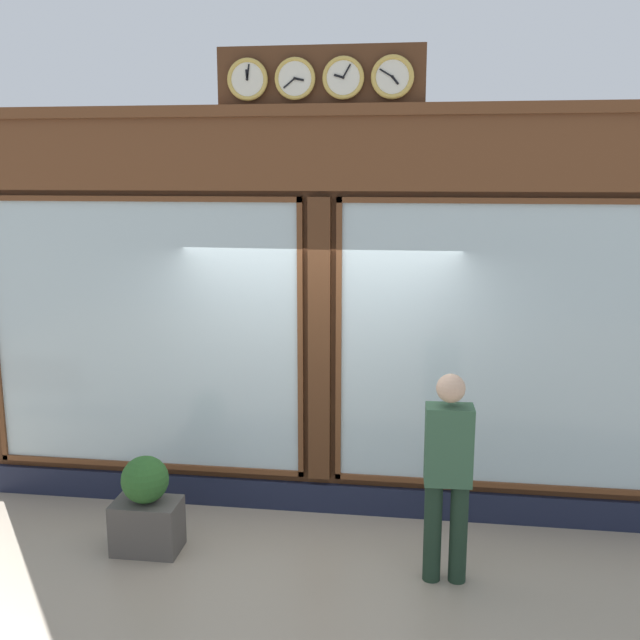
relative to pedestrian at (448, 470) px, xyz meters
The scene contains 4 objects.
shop_facade 1.91m from the pedestrian, 46.31° to the right, with size 6.71×0.42×4.22m.
pedestrian is the anchor object (origin of this frame).
planter_box 2.59m from the pedestrian, ahead, with size 0.56×0.36×0.45m, color #4C4742.
planter_shrub 2.51m from the pedestrian, ahead, with size 0.40×0.40×0.40m, color #285623.
Camera 1 is at (-0.90, 6.43, 3.18)m, focal length 41.17 mm.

